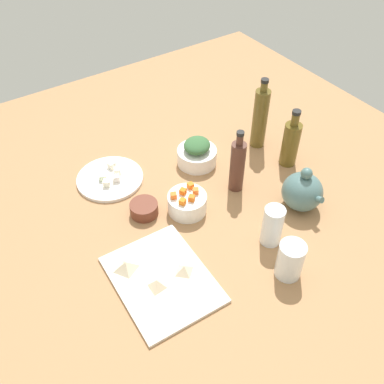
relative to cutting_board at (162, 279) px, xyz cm
name	(u,v)px	position (x,y,z in cm)	size (l,w,h in cm)	color
tabletop	(192,206)	(-20.37, 23.63, -2.00)	(190.00, 190.00, 3.00)	#A4754C
cutting_board	(162,279)	(0.00, 0.00, 0.00)	(31.46, 24.53, 1.00)	silver
plate_tofu	(110,179)	(-45.47, 6.41, 0.10)	(22.79, 22.79, 1.20)	white
bowl_greens	(197,156)	(-36.38, 36.49, 2.39)	(14.06, 14.06, 5.78)	white
bowl_carrots	(187,203)	(-18.61, 20.61, 2.60)	(12.43, 12.43, 6.21)	white
bowl_small_side	(144,209)	(-25.02, 8.47, 1.59)	(8.95, 8.95, 4.17)	brown
teapot	(302,191)	(-0.04, 51.91, 5.88)	(14.76, 12.75, 15.67)	slate
bottle_0	(260,118)	(-32.78, 61.56, 11.45)	(5.46, 5.46, 27.35)	brown
bottle_1	(291,143)	(-18.32, 63.54, 8.43)	(5.95, 5.95, 21.99)	brown
bottle_2	(237,165)	(-18.39, 40.02, 9.27)	(4.86, 4.86, 23.10)	#502E23
drinking_glass_0	(272,226)	(5.77, 34.22, 6.13)	(6.11, 6.11, 13.27)	white
drinking_glass_1	(290,260)	(17.37, 30.45, 5.32)	(7.39, 7.39, 11.64)	white
carrot_cube_0	(183,192)	(-20.32, 20.20, 6.61)	(1.80, 1.80, 1.80)	orange
carrot_cube_1	(192,198)	(-16.37, 20.82, 6.61)	(1.80, 1.80, 1.80)	orange
carrot_cube_2	(174,196)	(-19.98, 16.76, 6.61)	(1.80, 1.80, 1.80)	orange
carrot_cube_3	(182,202)	(-16.68, 17.65, 6.61)	(1.80, 1.80, 1.80)	orange
carrot_cube_4	(196,191)	(-18.26, 23.72, 6.61)	(1.80, 1.80, 1.80)	orange
carrot_cube_5	(189,186)	(-21.26, 23.17, 6.61)	(1.80, 1.80, 1.80)	orange
chopped_greens_mound	(197,145)	(-36.38, 36.49, 7.38)	(10.01, 9.20, 4.19)	#376438
tofu_cube_0	(117,171)	(-45.81, 9.61, 1.80)	(2.20, 2.20, 2.20)	white
tofu_cube_1	(112,165)	(-49.67, 9.32, 1.80)	(2.20, 2.20, 2.20)	white
tofu_cube_2	(103,177)	(-45.78, 3.98, 1.80)	(2.20, 2.20, 2.20)	#E3F2D0
tofu_cube_3	(116,178)	(-42.57, 7.62, 1.80)	(2.20, 2.20, 2.20)	white
tofu_cube_4	(107,183)	(-42.24, 3.80, 1.80)	(2.20, 2.20, 2.20)	white
dumpling_0	(157,283)	(1.55, -2.45, 1.92)	(4.44, 4.09, 2.84)	beige
dumpling_1	(126,266)	(-8.22, -6.69, 2.10)	(5.51, 5.07, 3.20)	beige
dumpling_2	(184,269)	(1.53, 6.29, 1.78)	(4.52, 4.18, 2.55)	beige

